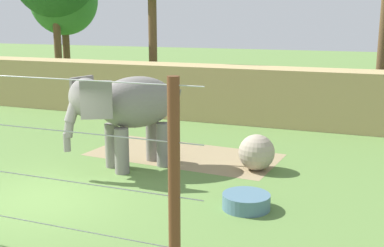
{
  "coord_description": "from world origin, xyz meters",
  "views": [
    {
      "loc": [
        7.42,
        -9.04,
        4.25
      ],
      "look_at": [
        2.54,
        3.21,
        1.4
      ],
      "focal_mm": 45.21,
      "sensor_mm": 36.0,
      "label": 1
    }
  ],
  "objects": [
    {
      "name": "ground_plane",
      "position": [
        0.0,
        0.0,
        0.0
      ],
      "size": [
        120.0,
        120.0,
        0.0
      ],
      "primitive_type": "plane",
      "color": "#5B7F3D"
    },
    {
      "name": "dirt_patch",
      "position": [
        1.66,
        4.71,
        0.0
      ],
      "size": [
        6.14,
        3.29,
        0.01
      ],
      "primitive_type": "cube",
      "rotation": [
        0.0,
        0.0,
        -0.07
      ],
      "color": "#937F5B",
      "rests_on": "ground"
    },
    {
      "name": "embankment_wall",
      "position": [
        0.0,
        10.48,
        1.16
      ],
      "size": [
        36.0,
        1.8,
        2.31
      ],
      "primitive_type": "cube",
      "color": "tan",
      "rests_on": "ground"
    },
    {
      "name": "elephant",
      "position": [
        0.71,
        2.87,
        1.8
      ],
      "size": [
        2.83,
        3.22,
        2.71
      ],
      "color": "gray",
      "rests_on": "ground"
    },
    {
      "name": "enrichment_ball",
      "position": [
        4.21,
        4.03,
        0.52
      ],
      "size": [
        1.04,
        1.04,
        1.04
      ],
      "primitive_type": "sphere",
      "color": "tan",
      "rests_on": "ground"
    },
    {
      "name": "water_tub",
      "position": [
        4.72,
        1.09,
        0.18
      ],
      "size": [
        1.1,
        1.1,
        0.35
      ],
      "color": "slate",
      "rests_on": "ground"
    },
    {
      "name": "tree_behind_wall",
      "position": [
        -11.14,
        16.35,
        5.42
      ],
      "size": [
        4.13,
        4.13,
        7.62
      ],
      "color": "brown",
      "rests_on": "ground"
    }
  ]
}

